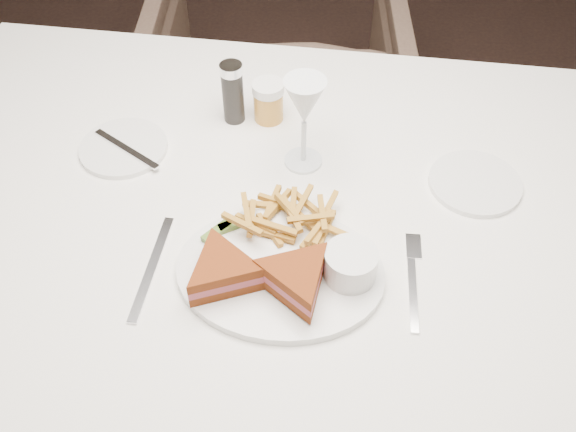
# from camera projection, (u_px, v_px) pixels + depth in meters

# --- Properties ---
(ground) EXTENTS (5.00, 5.00, 0.00)m
(ground) POSITION_uv_depth(u_px,v_px,m) (331.00, 363.00, 1.72)
(ground) COLOR black
(ground) RESTS_ON ground
(table) EXTENTS (1.56, 1.12, 0.75)m
(table) POSITION_uv_depth(u_px,v_px,m) (289.00, 334.00, 1.35)
(table) COLOR white
(table) RESTS_ON ground
(chair_far) EXTENTS (0.74, 0.69, 0.74)m
(chair_far) POSITION_uv_depth(u_px,v_px,m) (277.00, 86.00, 1.93)
(chair_far) COLOR #4D3A2F
(chair_far) RESTS_ON ground
(table_setting) EXTENTS (0.79, 0.60, 0.18)m
(table_setting) POSITION_uv_depth(u_px,v_px,m) (282.00, 214.00, 1.02)
(table_setting) COLOR white
(table_setting) RESTS_ON table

